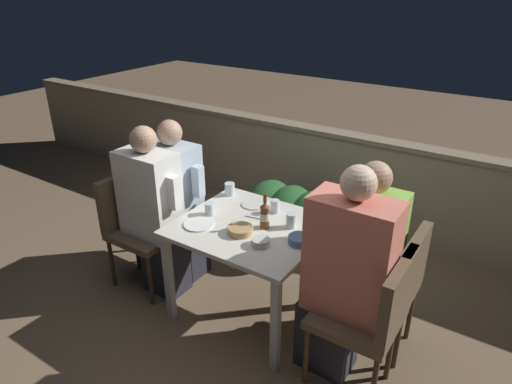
{
  "coord_description": "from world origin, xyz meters",
  "views": [
    {
      "loc": [
        1.48,
        -2.2,
        2.22
      ],
      "look_at": [
        0.0,
        0.06,
        0.94
      ],
      "focal_mm": 32.0,
      "sensor_mm": 36.0,
      "label": 1
    }
  ],
  "objects_px": {
    "chair_left_near": "(136,218)",
    "beer_bottle": "(265,215)",
    "person_coral_top": "(344,277)",
    "person_green_blouse": "(361,257)",
    "person_blue_shirt": "(178,199)",
    "person_white_polo": "(154,212)",
    "chair_left_far": "(160,205)",
    "chair_right_near": "(375,310)",
    "chair_right_far": "(391,282)"
  },
  "relations": [
    {
      "from": "chair_left_far",
      "to": "chair_right_far",
      "type": "relative_size",
      "value": 1.0
    },
    {
      "from": "chair_left_near",
      "to": "beer_bottle",
      "type": "xyz_separation_m",
      "value": [
        1.06,
        0.16,
        0.27
      ]
    },
    {
      "from": "chair_right_far",
      "to": "person_coral_top",
      "type": "bearing_deg",
      "value": -122.52
    },
    {
      "from": "chair_left_far",
      "to": "person_green_blouse",
      "type": "xyz_separation_m",
      "value": [
        1.7,
        0.01,
        0.11
      ]
    },
    {
      "from": "person_coral_top",
      "to": "chair_right_far",
      "type": "bearing_deg",
      "value": 57.48
    },
    {
      "from": "person_coral_top",
      "to": "person_green_blouse",
      "type": "distance_m",
      "value": 0.3
    },
    {
      "from": "person_green_blouse",
      "to": "chair_left_far",
      "type": "bearing_deg",
      "value": -179.67
    },
    {
      "from": "chair_left_far",
      "to": "person_blue_shirt",
      "type": "bearing_deg",
      "value": 0.0
    },
    {
      "from": "person_blue_shirt",
      "to": "person_coral_top",
      "type": "relative_size",
      "value": 0.93
    },
    {
      "from": "person_blue_shirt",
      "to": "person_green_blouse",
      "type": "relative_size",
      "value": 0.99
    },
    {
      "from": "person_green_blouse",
      "to": "chair_left_near",
      "type": "bearing_deg",
      "value": -170.72
    },
    {
      "from": "chair_left_far",
      "to": "person_white_polo",
      "type": "bearing_deg",
      "value": -51.6
    },
    {
      "from": "person_white_polo",
      "to": "chair_left_far",
      "type": "height_order",
      "value": "person_white_polo"
    },
    {
      "from": "chair_left_far",
      "to": "chair_right_near",
      "type": "bearing_deg",
      "value": -8.61
    },
    {
      "from": "chair_left_near",
      "to": "person_white_polo",
      "type": "relative_size",
      "value": 0.68
    },
    {
      "from": "chair_right_far",
      "to": "chair_left_near",
      "type": "bearing_deg",
      "value": -171.7
    },
    {
      "from": "person_coral_top",
      "to": "person_green_blouse",
      "type": "bearing_deg",
      "value": 92.39
    },
    {
      "from": "chair_right_far",
      "to": "beer_bottle",
      "type": "distance_m",
      "value": 0.88
    },
    {
      "from": "person_green_blouse",
      "to": "person_coral_top",
      "type": "bearing_deg",
      "value": -87.61
    },
    {
      "from": "person_green_blouse",
      "to": "chair_right_far",
      "type": "bearing_deg",
      "value": 0.0
    },
    {
      "from": "chair_left_near",
      "to": "person_coral_top",
      "type": "distance_m",
      "value": 1.71
    },
    {
      "from": "chair_left_near",
      "to": "chair_left_far",
      "type": "distance_m",
      "value": 0.27
    },
    {
      "from": "person_white_polo",
      "to": "chair_right_near",
      "type": "distance_m",
      "value": 1.71
    },
    {
      "from": "chair_left_near",
      "to": "chair_right_far",
      "type": "bearing_deg",
      "value": 8.3
    },
    {
      "from": "chair_right_near",
      "to": "beer_bottle",
      "type": "distance_m",
      "value": 0.9
    },
    {
      "from": "person_green_blouse",
      "to": "beer_bottle",
      "type": "distance_m",
      "value": 0.66
    },
    {
      "from": "person_coral_top",
      "to": "beer_bottle",
      "type": "bearing_deg",
      "value": 164.12
    },
    {
      "from": "beer_bottle",
      "to": "chair_right_near",
      "type": "bearing_deg",
      "value": -12.23
    },
    {
      "from": "chair_left_near",
      "to": "person_white_polo",
      "type": "bearing_deg",
      "value": -0.0
    },
    {
      "from": "person_blue_shirt",
      "to": "person_green_blouse",
      "type": "height_order",
      "value": "person_green_blouse"
    },
    {
      "from": "person_blue_shirt",
      "to": "person_green_blouse",
      "type": "distance_m",
      "value": 1.5
    },
    {
      "from": "person_coral_top",
      "to": "person_blue_shirt",
      "type": "bearing_deg",
      "value": 169.14
    },
    {
      "from": "chair_right_near",
      "to": "chair_right_far",
      "type": "relative_size",
      "value": 1.0
    },
    {
      "from": "chair_right_near",
      "to": "person_coral_top",
      "type": "relative_size",
      "value": 0.65
    },
    {
      "from": "chair_left_far",
      "to": "person_coral_top",
      "type": "height_order",
      "value": "person_coral_top"
    },
    {
      "from": "person_green_blouse",
      "to": "chair_right_near",
      "type": "bearing_deg",
      "value": -54.53
    },
    {
      "from": "chair_right_far",
      "to": "person_white_polo",
      "type": "bearing_deg",
      "value": -170.72
    },
    {
      "from": "chair_left_far",
      "to": "beer_bottle",
      "type": "height_order",
      "value": "beer_bottle"
    },
    {
      "from": "chair_left_near",
      "to": "chair_right_far",
      "type": "distance_m",
      "value": 1.91
    },
    {
      "from": "person_blue_shirt",
      "to": "chair_right_far",
      "type": "height_order",
      "value": "person_blue_shirt"
    },
    {
      "from": "person_white_polo",
      "to": "chair_left_near",
      "type": "bearing_deg",
      "value": 180.0
    },
    {
      "from": "chair_left_near",
      "to": "person_blue_shirt",
      "type": "relative_size",
      "value": 0.69
    },
    {
      "from": "chair_right_near",
      "to": "chair_right_far",
      "type": "height_order",
      "value": "same"
    },
    {
      "from": "chair_left_near",
      "to": "chair_right_near",
      "type": "relative_size",
      "value": 1.0
    },
    {
      "from": "chair_left_far",
      "to": "person_blue_shirt",
      "type": "xyz_separation_m",
      "value": [
        0.2,
        0.0,
        0.1
      ]
    },
    {
      "from": "person_coral_top",
      "to": "beer_bottle",
      "type": "relative_size",
      "value": 5.6
    },
    {
      "from": "chair_left_far",
      "to": "chair_right_far",
      "type": "bearing_deg",
      "value": 0.29
    },
    {
      "from": "person_blue_shirt",
      "to": "chair_right_far",
      "type": "relative_size",
      "value": 1.44
    },
    {
      "from": "chair_right_near",
      "to": "chair_right_far",
      "type": "distance_m",
      "value": 0.3
    },
    {
      "from": "beer_bottle",
      "to": "chair_right_far",
      "type": "bearing_deg",
      "value": 7.97
    }
  ]
}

